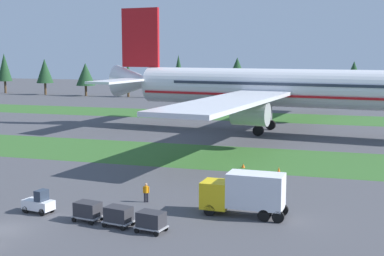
{
  "coord_description": "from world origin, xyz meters",
  "views": [
    {
      "loc": [
        24.89,
        -33.18,
        13.26
      ],
      "look_at": [
        5.97,
        29.42,
        4.0
      ],
      "focal_mm": 50.59,
      "sensor_mm": 36.0,
      "label": 1
    }
  ],
  "objects_px": {
    "cargo_dolly_third": "(151,220)",
    "cargo_dolly_second": "(118,215)",
    "catering_truck": "(245,192)",
    "taxiway_marker_0": "(243,166)",
    "cargo_dolly_lead": "(88,210)",
    "ground_crew_marshaller": "(146,192)",
    "taxiway_marker_1": "(279,170)",
    "airliner": "(279,88)",
    "baggage_tug": "(39,203)"
  },
  "relations": [
    {
      "from": "cargo_dolly_lead",
      "to": "catering_truck",
      "type": "bearing_deg",
      "value": -56.53
    },
    {
      "from": "baggage_tug",
      "to": "cargo_dolly_lead",
      "type": "relative_size",
      "value": 1.15
    },
    {
      "from": "catering_truck",
      "to": "taxiway_marker_0",
      "type": "xyz_separation_m",
      "value": [
        -3.73,
        18.02,
        -1.71
      ]
    },
    {
      "from": "taxiway_marker_0",
      "to": "taxiway_marker_1",
      "type": "height_order",
      "value": "taxiway_marker_1"
    },
    {
      "from": "cargo_dolly_third",
      "to": "cargo_dolly_second",
      "type": "bearing_deg",
      "value": 90.0
    },
    {
      "from": "cargo_dolly_third",
      "to": "catering_truck",
      "type": "distance_m",
      "value": 8.43
    },
    {
      "from": "taxiway_marker_0",
      "to": "airliner",
      "type": "bearing_deg",
      "value": 89.7
    },
    {
      "from": "cargo_dolly_second",
      "to": "catering_truck",
      "type": "bearing_deg",
      "value": -47.57
    },
    {
      "from": "cargo_dolly_third",
      "to": "airliner",
      "type": "bearing_deg",
      "value": 7.39
    },
    {
      "from": "cargo_dolly_second",
      "to": "catering_truck",
      "type": "height_order",
      "value": "catering_truck"
    },
    {
      "from": "airliner",
      "to": "taxiway_marker_1",
      "type": "distance_m",
      "value": 30.24
    },
    {
      "from": "airliner",
      "to": "baggage_tug",
      "type": "relative_size",
      "value": 26.77
    },
    {
      "from": "cargo_dolly_second",
      "to": "cargo_dolly_lead",
      "type": "bearing_deg",
      "value": 90.0
    },
    {
      "from": "baggage_tug",
      "to": "cargo_dolly_third",
      "type": "relative_size",
      "value": 1.15
    },
    {
      "from": "airliner",
      "to": "baggage_tug",
      "type": "distance_m",
      "value": 51.7
    },
    {
      "from": "cargo_dolly_third",
      "to": "ground_crew_marshaller",
      "type": "relative_size",
      "value": 1.39
    },
    {
      "from": "ground_crew_marshaller",
      "to": "taxiway_marker_0",
      "type": "height_order",
      "value": "ground_crew_marshaller"
    },
    {
      "from": "cargo_dolly_second",
      "to": "catering_truck",
      "type": "distance_m",
      "value": 10.33
    },
    {
      "from": "ground_crew_marshaller",
      "to": "taxiway_marker_0",
      "type": "bearing_deg",
      "value": -125.72
    },
    {
      "from": "airliner",
      "to": "ground_crew_marshaller",
      "type": "distance_m",
      "value": 44.91
    },
    {
      "from": "baggage_tug",
      "to": "airliner",
      "type": "bearing_deg",
      "value": -4.69
    },
    {
      "from": "cargo_dolly_third",
      "to": "catering_truck",
      "type": "bearing_deg",
      "value": -34.05
    },
    {
      "from": "airliner",
      "to": "taxiway_marker_1",
      "type": "relative_size",
      "value": 109.88
    },
    {
      "from": "baggage_tug",
      "to": "taxiway_marker_0",
      "type": "relative_size",
      "value": 5.79
    },
    {
      "from": "airliner",
      "to": "cargo_dolly_lead",
      "type": "distance_m",
      "value": 51.52
    },
    {
      "from": "airliner",
      "to": "catering_truck",
      "type": "distance_m",
      "value": 45.93
    },
    {
      "from": "baggage_tug",
      "to": "cargo_dolly_second",
      "type": "bearing_deg",
      "value": -90.0
    },
    {
      "from": "catering_truck",
      "to": "taxiway_marker_0",
      "type": "bearing_deg",
      "value": 13.92
    },
    {
      "from": "catering_truck",
      "to": "baggage_tug",
      "type": "bearing_deg",
      "value": 106.44
    },
    {
      "from": "cargo_dolly_second",
      "to": "ground_crew_marshaller",
      "type": "height_order",
      "value": "ground_crew_marshaller"
    },
    {
      "from": "baggage_tug",
      "to": "taxiway_marker_1",
      "type": "bearing_deg",
      "value": -29.83
    },
    {
      "from": "taxiway_marker_0",
      "to": "taxiway_marker_1",
      "type": "bearing_deg",
      "value": -21.07
    },
    {
      "from": "ground_crew_marshaller",
      "to": "cargo_dolly_third",
      "type": "bearing_deg",
      "value": 96.54
    },
    {
      "from": "airliner",
      "to": "ground_crew_marshaller",
      "type": "height_order",
      "value": "airliner"
    },
    {
      "from": "ground_crew_marshaller",
      "to": "taxiway_marker_0",
      "type": "xyz_separation_m",
      "value": [
        5.41,
        16.65,
        -0.71
      ]
    },
    {
      "from": "ground_crew_marshaller",
      "to": "taxiway_marker_1",
      "type": "distance_m",
      "value": 17.87
    },
    {
      "from": "baggage_tug",
      "to": "catering_truck",
      "type": "xyz_separation_m",
      "value": [
        16.47,
        4.17,
        1.14
      ]
    },
    {
      "from": "baggage_tug",
      "to": "cargo_dolly_lead",
      "type": "height_order",
      "value": "baggage_tug"
    },
    {
      "from": "cargo_dolly_lead",
      "to": "airliner",
      "type": "bearing_deg",
      "value": 0.93
    },
    {
      "from": "baggage_tug",
      "to": "taxiway_marker_0",
      "type": "height_order",
      "value": "baggage_tug"
    },
    {
      "from": "cargo_dolly_third",
      "to": "catering_truck",
      "type": "height_order",
      "value": "catering_truck"
    },
    {
      "from": "baggage_tug",
      "to": "ground_crew_marshaller",
      "type": "relative_size",
      "value": 1.6
    },
    {
      "from": "taxiway_marker_1",
      "to": "taxiway_marker_0",
      "type": "bearing_deg",
      "value": 158.93
    },
    {
      "from": "cargo_dolly_second",
      "to": "taxiway_marker_0",
      "type": "relative_size",
      "value": 5.04
    },
    {
      "from": "cargo_dolly_lead",
      "to": "taxiway_marker_0",
      "type": "relative_size",
      "value": 5.04
    },
    {
      "from": "cargo_dolly_second",
      "to": "ground_crew_marshaller",
      "type": "xyz_separation_m",
      "value": [
        -0.48,
        6.9,
        0.03
      ]
    },
    {
      "from": "airliner",
      "to": "cargo_dolly_lead",
      "type": "relative_size",
      "value": 30.74
    },
    {
      "from": "cargo_dolly_second",
      "to": "ground_crew_marshaller",
      "type": "relative_size",
      "value": 1.39
    },
    {
      "from": "airliner",
      "to": "taxiway_marker_0",
      "type": "bearing_deg",
      "value": 6.57
    },
    {
      "from": "cargo_dolly_lead",
      "to": "catering_truck",
      "type": "xyz_separation_m",
      "value": [
        11.52,
        5.03,
        1.03
      ]
    }
  ]
}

